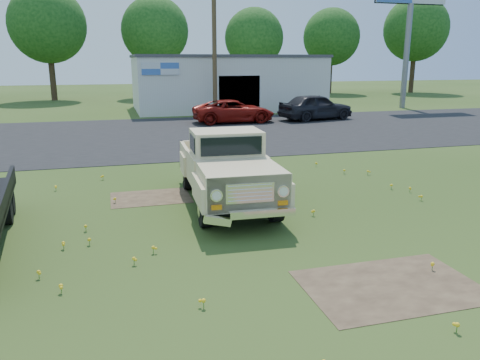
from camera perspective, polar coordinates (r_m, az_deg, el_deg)
ground at (r=10.51m, az=1.91°, el=-6.59°), size 140.00×140.00×0.00m
asphalt_lot at (r=24.82m, az=-8.54°, el=5.53°), size 90.00×14.00×0.02m
dirt_patch_a at (r=8.63m, az=17.93°, el=-12.21°), size 3.00×2.00×0.01m
dirt_patch_b at (r=13.43m, az=-10.81°, el=-2.13°), size 2.20×1.60×0.01m
commercial_building at (r=37.47m, az=-1.72°, el=11.87°), size 14.20×8.20×4.15m
utility_pole_mid at (r=32.13m, az=-3.14°, el=15.89°), size 1.60×0.30×9.00m
treeline_c at (r=49.21m, az=-22.42°, el=17.08°), size 7.04×7.04×10.47m
treeline_d at (r=50.18m, az=-10.32°, el=17.46°), size 6.72×6.72×10.00m
treeline_e at (r=50.66m, az=1.73°, el=16.92°), size 6.08×6.08×9.04m
treeline_f at (r=56.70m, az=11.07°, el=16.73°), size 6.40×6.40×9.52m
treeline_g at (r=60.58m, az=20.67°, el=16.84°), size 7.36×7.36×10.95m
vintage_pickup_truck at (r=12.44m, az=-1.66°, el=1.58°), size 2.38×5.60×2.00m
red_pickup at (r=29.11m, az=-0.76°, el=8.36°), size 5.05×2.42×1.39m
dark_sedan at (r=30.86m, az=9.21°, el=8.78°), size 5.17×2.86×1.67m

